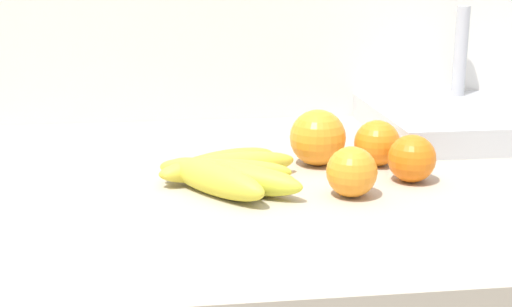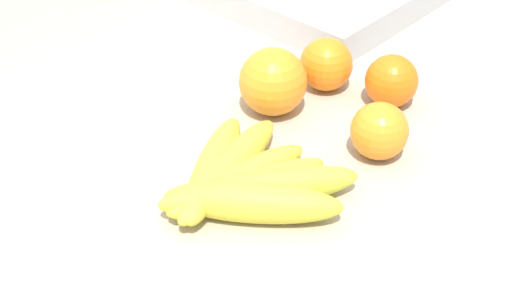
% 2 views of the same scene
% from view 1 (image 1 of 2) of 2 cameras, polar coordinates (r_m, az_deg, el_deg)
% --- Properties ---
extents(wall_back, '(2.16, 0.06, 1.30)m').
position_cam_1_polar(wall_back, '(1.43, 0.85, -6.07)').
color(wall_back, silver).
rests_on(wall_back, ground).
extents(banana_bunch, '(0.20, 0.21, 0.04)m').
position_cam_1_polar(banana_bunch, '(0.94, -2.57, -1.52)').
color(banana_bunch, yellow).
rests_on(banana_bunch, counter).
extents(orange_right, '(0.08, 0.08, 0.08)m').
position_cam_1_polar(orange_right, '(1.03, 4.93, 1.26)').
color(orange_right, orange).
rests_on(orange_right, counter).
extents(orange_front, '(0.06, 0.06, 0.06)m').
position_cam_1_polar(orange_front, '(0.90, 7.61, -1.45)').
color(orange_front, orange).
rests_on(orange_front, counter).
extents(orange_center, '(0.07, 0.07, 0.07)m').
position_cam_1_polar(orange_center, '(1.04, 9.58, 0.82)').
color(orange_center, orange).
rests_on(orange_center, counter).
extents(orange_far_right, '(0.06, 0.06, 0.06)m').
position_cam_1_polar(orange_far_right, '(0.98, 12.27, -0.39)').
color(orange_far_right, orange).
rests_on(orange_far_right, counter).
extents(sink_basin, '(0.37, 0.31, 0.21)m').
position_cam_1_polar(sink_basin, '(1.28, 17.48, 2.65)').
color(sink_basin, '#B7BABF').
rests_on(sink_basin, counter).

